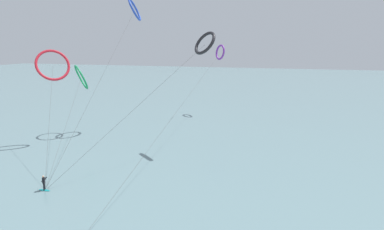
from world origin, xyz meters
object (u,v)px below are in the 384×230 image
surfer_teal (44,184)px  kite_emerald (81,77)px  kite_crimson (53,65)px  kite_violet (220,52)px  kite_cobalt (135,10)px  kite_charcoal (205,43)px

surfer_teal → kite_emerald: 25.18m
kite_crimson → kite_violet: bearing=4.6°
kite_cobalt → kite_crimson: 17.29m
kite_violet → kite_emerald: kite_violet is taller
kite_violet → kite_crimson: kite_violet is taller
surfer_teal → kite_cobalt: bearing=-20.0°
surfer_teal → kite_violet: 47.75m
kite_crimson → kite_emerald: (0.68, 5.95, -2.43)m
kite_violet → kite_cobalt: 22.35m
surfer_teal → kite_emerald: kite_emerald is taller
kite_charcoal → kite_crimson: bearing=-132.0°
kite_violet → kite_crimson: 35.73m
surfer_teal → kite_charcoal: kite_charcoal is taller
kite_charcoal → kite_emerald: 23.39m
kite_crimson → surfer_teal: bearing=-107.2°
surfer_teal → kite_violet: bearing=-36.7°
kite_emerald → kite_charcoal: bearing=-141.2°
kite_crimson → kite_emerald: bearing=32.7°
kite_violet → surfer_teal: bearing=-55.4°
kite_violet → kite_emerald: bearing=-82.8°
surfer_teal → kite_emerald: size_ratio=0.07×
kite_crimson → kite_emerald: size_ratio=0.77×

